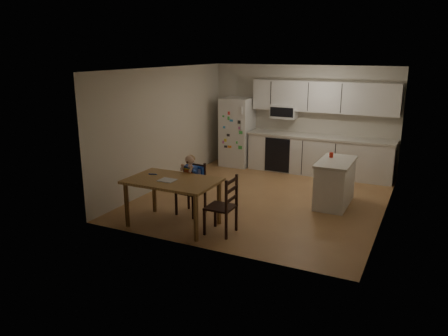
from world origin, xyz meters
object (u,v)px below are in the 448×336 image
chair_booster (192,178)px  chair_side (226,202)px  kitchen_island (335,183)px  red_cup (331,155)px  refrigerator (237,132)px  dining_table (173,186)px

chair_booster → chair_side: bearing=-24.8°
kitchen_island → chair_booster: size_ratio=1.07×
red_cup → refrigerator: bearing=148.5°
refrigerator → kitchen_island: 3.46m
kitchen_island → dining_table: kitchen_island is taller
dining_table → red_cup: bearing=49.8°
red_cup → dining_table: size_ratio=0.06×
refrigerator → chair_side: (1.63, -4.03, -0.31)m
refrigerator → chair_side: size_ratio=1.79×
refrigerator → chair_booster: refrigerator is taller
dining_table → chair_booster: bearing=89.5°
kitchen_island → chair_side: size_ratio=1.22×
kitchen_island → refrigerator: bearing=146.7°
refrigerator → chair_booster: (0.69, -3.46, -0.20)m
dining_table → chair_side: 0.96m
red_cup → dining_table: 3.16m
kitchen_island → red_cup: size_ratio=12.22×
chair_side → refrigerator: bearing=-158.3°
kitchen_island → chair_side: (-1.24, -2.14, 0.11)m
kitchen_island → red_cup: 0.54m
refrigerator → dining_table: 4.14m
kitchen_island → chair_booster: bearing=-144.1°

